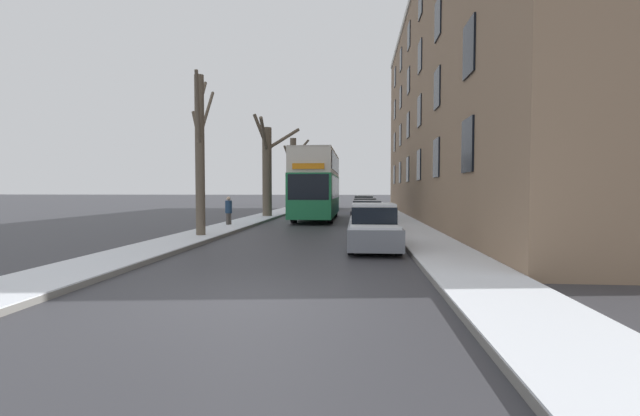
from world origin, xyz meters
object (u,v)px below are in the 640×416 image
double_decker_bus (317,182)px  parked_car_1 (369,221)px  bare_tree_left_2 (293,171)px  oncoming_van (328,196)px  parked_car_4 (364,205)px  pedestrian_left_sidewalk (229,211)px  bare_tree_left_1 (267,168)px  parked_car_0 (373,229)px  parked_car_2 (367,213)px  bare_tree_left_3 (309,180)px  parked_car_3 (365,209)px  bare_tree_left_0 (200,151)px

double_decker_bus → parked_car_1: (3.28, -9.15, -1.95)m
bare_tree_left_2 → oncoming_van: bearing=41.1°
bare_tree_left_2 → oncoming_van: bare_tree_left_2 is taller
double_decker_bus → oncoming_van: (-0.49, 17.42, -1.24)m
parked_car_4 → pedestrian_left_sidewalk: 16.15m
bare_tree_left_1 → parked_car_0: size_ratio=1.83×
bare_tree_left_1 → pedestrian_left_sidewalk: bare_tree_left_1 is taller
bare_tree_left_2 → parked_car_2: bare_tree_left_2 is taller
bare_tree_left_3 → parked_car_2: bare_tree_left_3 is taller
oncoming_van → parked_car_1: bearing=-81.9°
oncoming_van → pedestrian_left_sidewalk: size_ratio=3.31×
parked_car_1 → parked_car_3: parked_car_3 is taller
parked_car_1 → pedestrian_left_sidewalk: 7.98m
bare_tree_left_2 → bare_tree_left_1: bearing=-89.5°
parked_car_0 → parked_car_1: 5.05m
bare_tree_left_3 → oncoming_van: 10.59m
bare_tree_left_2 → parked_car_3: 14.99m
parked_car_2 → parked_car_1: bearing=-90.0°
parked_car_2 → parked_car_4: 12.02m
bare_tree_left_2 → parked_car_3: bearing=-61.2°
parked_car_2 → parked_car_3: parked_car_3 is taller
bare_tree_left_0 → bare_tree_left_3: bare_tree_left_3 is taller
parked_car_1 → bare_tree_left_2: bearing=106.6°
bare_tree_left_0 → parked_car_1: size_ratio=1.49×
bare_tree_left_3 → pedestrian_left_sidewalk: (-0.53, -33.63, -2.37)m
bare_tree_left_3 → parked_car_0: size_ratio=1.73×
parked_car_1 → parked_car_0: bearing=-90.0°
bare_tree_left_0 → bare_tree_left_3: size_ratio=0.98×
parked_car_0 → parked_car_2: size_ratio=0.98×
bare_tree_left_2 → pedestrian_left_sidewalk: (-0.39, -20.84, -2.98)m
parked_car_2 → pedestrian_left_sidewalk: 7.80m
bare_tree_left_2 → parked_car_0: bare_tree_left_2 is taller
parked_car_0 → parked_car_3: (0.00, 15.92, -0.04)m
bare_tree_left_0 → parked_car_3: (7.03, 13.20, -2.99)m
parked_car_1 → oncoming_van: 26.85m
bare_tree_left_3 → bare_tree_left_2: bearing=-90.6°
parked_car_1 → parked_car_3: bearing=90.0°
double_decker_bus → parked_car_0: size_ratio=2.55×
double_decker_bus → parked_car_1: double_decker_bus is taller
parked_car_4 → bare_tree_left_2: bearing=137.3°
parked_car_0 → bare_tree_left_3: bearing=99.5°
bare_tree_left_0 → pedestrian_left_sidewalk: (-0.41, 5.19, -2.74)m
bare_tree_left_1 → oncoming_van: 16.50m
bare_tree_left_3 → parked_car_3: bare_tree_left_3 is taller
bare_tree_left_1 → parked_car_2: 9.26m
parked_car_0 → parked_car_4: size_ratio=0.91×
pedestrian_left_sidewalk → parked_car_2: bearing=136.3°
bare_tree_left_2 → parked_car_0: (7.06, -28.75, -3.18)m
bare_tree_left_3 → parked_car_4: bearing=-70.3°
double_decker_bus → parked_car_2: bearing=-50.6°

